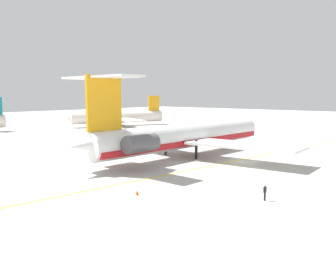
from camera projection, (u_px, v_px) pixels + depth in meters
ground at (242, 162)px, 59.09m from camera, size 369.13×369.13×0.00m
main_jetliner at (181, 136)px, 63.10m from camera, size 45.22×40.26×13.19m
airliner_mid_left at (115, 117)px, 124.43m from camera, size 32.75×32.87×10.04m
ground_crew_near_nose at (265, 190)px, 37.42m from camera, size 0.41×0.27×1.69m
ground_crew_near_tail at (202, 134)px, 90.34m from camera, size 0.38×0.29×1.76m
safety_cone_nose at (137, 192)px, 39.61m from camera, size 0.40×0.40×0.55m
safety_cone_wingtip at (193, 136)px, 91.90m from camera, size 0.40×0.40×0.55m
safety_cone_tail at (185, 136)px, 93.65m from camera, size 0.40×0.40×0.55m
taxiway_centreline at (229, 162)px, 58.61m from camera, size 95.24×9.28×0.01m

